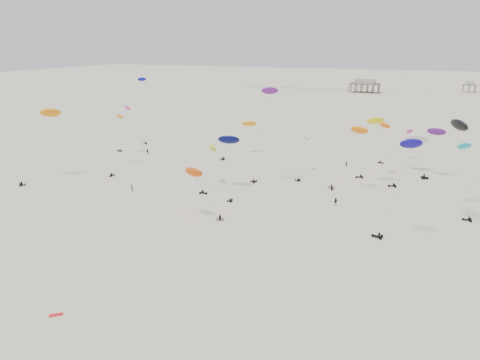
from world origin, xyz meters
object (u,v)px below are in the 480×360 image
at_px(pavilion_main, 364,86).
at_px(spectator_0, 132,191).
at_px(pavilion_small, 469,87).
at_px(rig_9, 402,169).
at_px(rig_4, 352,145).
at_px(rig_0, 471,163).

bearing_deg(pavilion_main, spectator_0, -94.37).
xyz_separation_m(pavilion_small, rig_9, (-27.77, -291.30, 9.11)).
relative_size(pavilion_small, spectator_0, 4.15).
xyz_separation_m(pavilion_main, rig_4, (29.01, -235.35, 6.63)).
relative_size(pavilion_main, rig_4, 1.34).
xyz_separation_m(rig_0, rig_4, (-26.32, 3.88, 1.15)).
bearing_deg(rig_4, rig_0, 154.19).
relative_size(rig_9, spectator_0, 8.41).
relative_size(pavilion_small, rig_0, 0.55).
bearing_deg(pavilion_small, pavilion_main, -156.80).
bearing_deg(rig_0, pavilion_main, -95.93).
height_order(pavilion_small, rig_0, rig_0).
height_order(pavilion_main, rig_9, rig_9).
distance_m(pavilion_main, spectator_0, 259.86).
xyz_separation_m(pavilion_small, rig_4, (-40.99, -265.35, 7.37)).
height_order(pavilion_main, rig_0, rig_0).
distance_m(rig_9, spectator_0, 63.31).
xyz_separation_m(rig_4, rig_9, (13.22, -25.96, 1.74)).
relative_size(pavilion_main, spectator_0, 9.68).
xyz_separation_m(rig_9, spectator_0, (-62.01, 2.23, -12.60)).
height_order(rig_0, rig_4, rig_4).
relative_size(pavilion_main, rig_9, 1.15).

